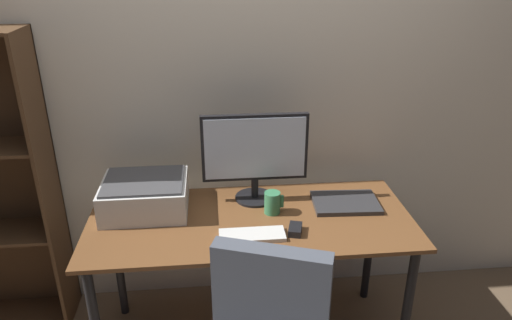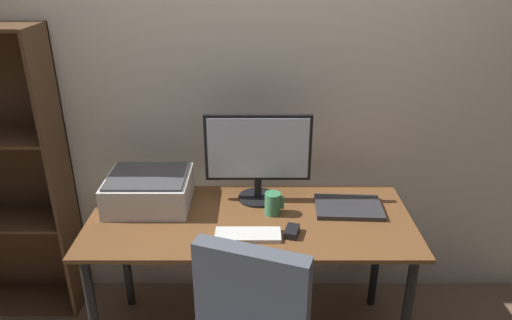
# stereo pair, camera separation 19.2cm
# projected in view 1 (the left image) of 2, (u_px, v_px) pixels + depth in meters

# --- Properties ---
(back_wall) EXTENTS (6.40, 0.10, 2.60)m
(back_wall) POSITION_uv_depth(u_px,v_px,m) (242.00, 75.00, 2.46)
(back_wall) COLOR beige
(back_wall) RESTS_ON ground
(desk) EXTENTS (1.52, 0.66, 0.74)m
(desk) POSITION_uv_depth(u_px,v_px,m) (251.00, 235.00, 2.26)
(desk) COLOR brown
(desk) RESTS_ON ground
(monitor) EXTENTS (0.52, 0.20, 0.45)m
(monitor) POSITION_uv_depth(u_px,v_px,m) (255.00, 152.00, 2.30)
(monitor) COLOR black
(monitor) RESTS_ON desk
(keyboard) EXTENTS (0.29, 0.11, 0.02)m
(keyboard) POSITION_uv_depth(u_px,v_px,m) (252.00, 235.00, 2.08)
(keyboard) COLOR silver
(keyboard) RESTS_ON desk
(mouse) EXTENTS (0.08, 0.11, 0.03)m
(mouse) POSITION_uv_depth(u_px,v_px,m) (295.00, 229.00, 2.11)
(mouse) COLOR black
(mouse) RESTS_ON desk
(coffee_mug) EXTENTS (0.09, 0.08, 0.11)m
(coffee_mug) POSITION_uv_depth(u_px,v_px,m) (272.00, 203.00, 2.25)
(coffee_mug) COLOR #387F51
(coffee_mug) RESTS_ON desk
(laptop) EXTENTS (0.33, 0.25, 0.02)m
(laptop) POSITION_uv_depth(u_px,v_px,m) (345.00, 203.00, 2.34)
(laptop) COLOR #2D2D30
(laptop) RESTS_ON desk
(printer) EXTENTS (0.40, 0.34, 0.16)m
(printer) POSITION_uv_depth(u_px,v_px,m) (145.00, 195.00, 2.27)
(printer) COLOR silver
(printer) RESTS_ON desk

